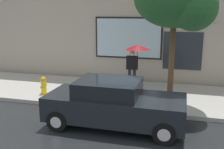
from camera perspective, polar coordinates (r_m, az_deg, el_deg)
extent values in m
plane|color=black|center=(8.65, 3.35, -10.90)|extent=(60.00, 60.00, 0.00)
cube|color=#A3A099|center=(11.38, 6.48, -4.45)|extent=(20.00, 4.00, 0.15)
cube|color=#B2A893|center=(13.31, 8.58, 13.08)|extent=(20.00, 0.40, 7.00)
cube|color=black|center=(13.33, 3.48, 7.82)|extent=(3.35, 0.06, 2.04)
cube|color=silver|center=(13.30, 3.45, 7.81)|extent=(3.19, 0.03, 1.88)
cube|color=#262B33|center=(13.13, 14.85, 4.89)|extent=(1.80, 0.04, 1.80)
cone|color=#99999E|center=(12.95, 21.52, 10.53)|extent=(0.22, 0.24, 0.24)
cube|color=black|center=(8.40, 0.67, -6.94)|extent=(4.29, 1.78, 0.75)
cube|color=black|center=(8.26, -0.76, -2.82)|extent=(1.93, 1.57, 0.47)
cylinder|color=black|center=(9.06, 11.90, -7.83)|extent=(0.64, 0.22, 0.64)
cylinder|color=silver|center=(9.06, 11.90, -7.83)|extent=(0.35, 0.24, 0.35)
cylinder|color=black|center=(7.55, 11.11, -12.27)|extent=(0.64, 0.22, 0.64)
cylinder|color=silver|center=(7.55, 11.11, -12.27)|extent=(0.35, 0.24, 0.35)
cylinder|color=black|center=(9.72, -7.29, -6.13)|extent=(0.64, 0.22, 0.64)
cylinder|color=silver|center=(9.72, -7.29, -6.13)|extent=(0.35, 0.24, 0.35)
cylinder|color=black|center=(8.34, -11.61, -9.73)|extent=(0.64, 0.22, 0.64)
cylinder|color=silver|center=(8.34, -11.61, -9.73)|extent=(0.35, 0.24, 0.35)
cylinder|color=yellow|center=(11.56, -14.41, -2.52)|extent=(0.22, 0.22, 0.62)
sphere|color=gold|center=(11.48, -14.50, -1.04)|extent=(0.23, 0.23, 0.23)
cylinder|color=gold|center=(11.42, -14.81, -2.58)|extent=(0.09, 0.12, 0.09)
cylinder|color=gold|center=(11.69, -14.03, -2.17)|extent=(0.09, 0.12, 0.09)
cylinder|color=yellow|center=(11.64, -14.32, -3.84)|extent=(0.30, 0.30, 0.06)
cylinder|color=black|center=(12.11, 3.74, -0.82)|extent=(0.14, 0.14, 0.85)
cylinder|color=black|center=(12.07, 4.78, -0.89)|extent=(0.14, 0.14, 0.85)
cube|color=black|center=(11.93, 4.32, 2.53)|extent=(0.50, 0.22, 0.60)
sphere|color=tan|center=(11.85, 4.36, 4.51)|extent=(0.23, 0.23, 0.23)
cylinder|color=#4C4C51|center=(11.84, 5.41, 3.66)|extent=(0.02, 0.02, 0.90)
cone|color=maroon|center=(11.77, 5.46, 5.88)|extent=(1.09, 1.09, 0.22)
cylinder|color=#4C3823|center=(9.96, 12.59, 2.35)|extent=(0.21, 0.21, 3.10)
sphere|color=#235628|center=(9.42, 17.12, 13.57)|extent=(1.57, 1.57, 1.57)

